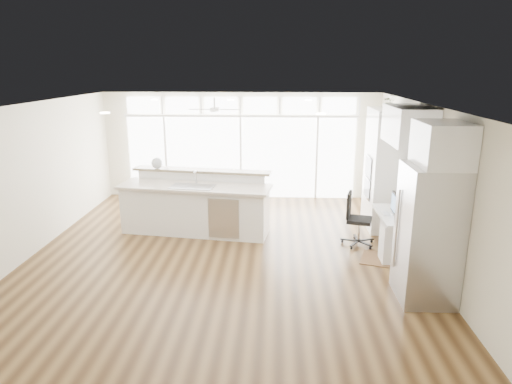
{
  "coord_description": "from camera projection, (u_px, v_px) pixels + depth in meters",
  "views": [
    {
      "loc": [
        0.92,
        -7.59,
        3.31
      ],
      "look_at": [
        0.54,
        0.6,
        1.06
      ],
      "focal_mm": 32.0,
      "sensor_mm": 36.0,
      "label": 1
    }
  ],
  "objects": [
    {
      "name": "floor",
      "position": [
        224.0,
        257.0,
        8.24
      ],
      "size": [
        7.0,
        8.0,
        0.02
      ],
      "primitive_type": "cube",
      "color": "#402913",
      "rests_on": "ground"
    },
    {
      "name": "ceiling",
      "position": [
        221.0,
        105.0,
        7.52
      ],
      "size": [
        7.0,
        8.0,
        0.02
      ],
      "primitive_type": "cube",
      "color": "silver",
      "rests_on": "wall_back"
    },
    {
      "name": "wall_back",
      "position": [
        241.0,
        146.0,
        11.73
      ],
      "size": [
        7.0,
        0.04,
        2.7
      ],
      "primitive_type": "cube",
      "color": "white",
      "rests_on": "floor"
    },
    {
      "name": "wall_front",
      "position": [
        171.0,
        297.0,
        4.02
      ],
      "size": [
        7.0,
        0.04,
        2.7
      ],
      "primitive_type": "cube",
      "color": "white",
      "rests_on": "floor"
    },
    {
      "name": "wall_left",
      "position": [
        26.0,
        182.0,
        8.03
      ],
      "size": [
        0.04,
        8.0,
        2.7
      ],
      "primitive_type": "cube",
      "color": "white",
      "rests_on": "floor"
    },
    {
      "name": "wall_right",
      "position": [
        428.0,
        187.0,
        7.72
      ],
      "size": [
        0.04,
        8.0,
        2.7
      ],
      "primitive_type": "cube",
      "color": "white",
      "rests_on": "floor"
    },
    {
      "name": "glass_wall",
      "position": [
        241.0,
        158.0,
        11.75
      ],
      "size": [
        5.8,
        0.06,
        2.08
      ],
      "primitive_type": "cube",
      "color": "white",
      "rests_on": "wall_back"
    },
    {
      "name": "transom_row",
      "position": [
        240.0,
        105.0,
        11.4
      ],
      "size": [
        5.9,
        0.06,
        0.4
      ],
      "primitive_type": "cube",
      "color": "white",
      "rests_on": "wall_back"
    },
    {
      "name": "desk_window",
      "position": [
        422.0,
        171.0,
        7.96
      ],
      "size": [
        0.04,
        0.85,
        0.85
      ],
      "primitive_type": "cube",
      "color": "silver",
      "rests_on": "wall_right"
    },
    {
      "name": "ceiling_fan",
      "position": [
        214.0,
        105.0,
        10.29
      ],
      "size": [
        1.16,
        1.16,
        0.32
      ],
      "primitive_type": "cube",
      "color": "white",
      "rests_on": "ceiling"
    },
    {
      "name": "recessed_lights",
      "position": [
        223.0,
        106.0,
        7.72
      ],
      "size": [
        3.4,
        3.0,
        0.02
      ],
      "primitive_type": "cube",
      "color": "white",
      "rests_on": "ceiling"
    },
    {
      "name": "oven_cabinet",
      "position": [
        384.0,
        169.0,
        9.5
      ],
      "size": [
        0.64,
        1.2,
        2.5
      ],
      "primitive_type": "cube",
      "color": "white",
      "rests_on": "floor"
    },
    {
      "name": "desk_nook",
      "position": [
        397.0,
        234.0,
        8.28
      ],
      "size": [
        0.72,
        1.3,
        0.76
      ],
      "primitive_type": "cube",
      "color": "white",
      "rests_on": "floor"
    },
    {
      "name": "upper_cabinets",
      "position": [
        409.0,
        125.0,
        7.76
      ],
      "size": [
        0.64,
        1.3,
        0.64
      ],
      "primitive_type": "cube",
      "color": "white",
      "rests_on": "wall_right"
    },
    {
      "name": "refrigerator",
      "position": [
        428.0,
        234.0,
        6.53
      ],
      "size": [
        0.76,
        0.9,
        2.0
      ],
      "primitive_type": "cube",
      "color": "#B3B3B8",
      "rests_on": "floor"
    },
    {
      "name": "fridge_cabinet",
      "position": [
        442.0,
        144.0,
        6.18
      ],
      "size": [
        0.64,
        0.9,
        0.6
      ],
      "primitive_type": "cube",
      "color": "white",
      "rests_on": "wall_right"
    },
    {
      "name": "framed_photos",
      "position": [
        411.0,
        172.0,
        8.6
      ],
      "size": [
        0.06,
        0.22,
        0.8
      ],
      "primitive_type": "cube",
      "color": "black",
      "rests_on": "wall_right"
    },
    {
      "name": "kitchen_island",
      "position": [
        195.0,
        204.0,
        9.3
      ],
      "size": [
        3.22,
        1.58,
        1.23
      ],
      "primitive_type": "cube",
      "rotation": [
        0.0,
        0.0,
        -0.14
      ],
      "color": "white",
      "rests_on": "floor"
    },
    {
      "name": "rug",
      "position": [
        389.0,
        260.0,
        8.07
      ],
      "size": [
        1.09,
        0.92,
        0.01
      ],
      "primitive_type": "cube",
      "rotation": [
        0.0,
        0.0,
        -0.3
      ],
      "color": "#3C2413",
      "rests_on": "floor"
    },
    {
      "name": "office_chair",
      "position": [
        359.0,
        220.0,
        8.67
      ],
      "size": [
        0.64,
        0.61,
        1.02
      ],
      "primitive_type": "cube",
      "rotation": [
        0.0,
        0.0,
        -0.26
      ],
      "color": "black",
      "rests_on": "floor"
    },
    {
      "name": "fishbowl",
      "position": [
        157.0,
        163.0,
        9.66
      ],
      "size": [
        0.25,
        0.25,
        0.24
      ],
      "primitive_type": "sphere",
      "rotation": [
        0.0,
        0.0,
        -0.04
      ],
      "color": "silver",
      "rests_on": "kitchen_island"
    },
    {
      "name": "monitor",
      "position": [
        395.0,
        203.0,
        8.13
      ],
      "size": [
        0.1,
        0.48,
        0.4
      ],
      "primitive_type": "cube",
      "rotation": [
        0.0,
        0.0,
        -0.04
      ],
      "color": "black",
      "rests_on": "desk_nook"
    },
    {
      "name": "keyboard",
      "position": [
        385.0,
        213.0,
        8.19
      ],
      "size": [
        0.12,
        0.29,
        0.01
      ],
      "primitive_type": "cube",
      "rotation": [
        0.0,
        0.0,
        0.04
      ],
      "color": "white",
      "rests_on": "desk_nook"
    },
    {
      "name": "potted_plant",
      "position": [
        389.0,
        103.0,
        9.14
      ],
      "size": [
        0.26,
        0.29,
        0.22
      ],
      "primitive_type": "imported",
      "rotation": [
        0.0,
        0.0,
        0.04
      ],
      "color": "#395E28",
      "rests_on": "oven_cabinet"
    }
  ]
}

